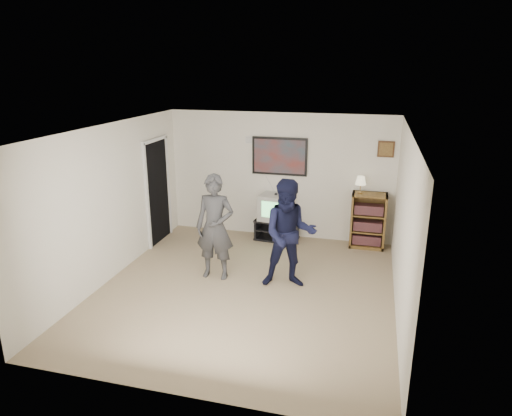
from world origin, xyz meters
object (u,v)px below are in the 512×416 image
at_px(crt_television, 276,207).
at_px(person_tall, 215,227).
at_px(person_short, 289,234).
at_px(bookshelf, 368,221).
at_px(media_stand, 277,229).

bearing_deg(crt_television, person_tall, -98.45).
xyz_separation_m(person_tall, person_short, (1.22, -0.01, 0.00)).
height_order(crt_television, person_tall, person_tall).
xyz_separation_m(bookshelf, person_tall, (-2.38, -1.95, 0.33)).
distance_m(person_tall, person_short, 1.22).
xyz_separation_m(crt_television, person_tall, (-0.59, -1.90, 0.19)).
bearing_deg(crt_television, bookshelf, 10.42).
bearing_deg(media_stand, bookshelf, 7.12).
distance_m(media_stand, person_short, 2.12).
height_order(crt_television, bookshelf, bookshelf).
bearing_deg(bookshelf, person_short, -120.55).
height_order(crt_television, person_short, person_short).
xyz_separation_m(media_stand, crt_television, (-0.03, 0.00, 0.47)).
relative_size(media_stand, person_tall, 0.51).
height_order(person_tall, person_short, person_short).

